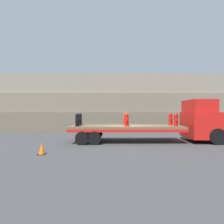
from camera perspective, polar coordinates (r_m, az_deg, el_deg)
ground_plane at (r=13.39m, az=4.60°, el=-9.65°), size 120.00×120.00×0.00m
rock_cliff at (r=21.43m, az=2.62°, el=2.95°), size 60.00×3.30×6.62m
truck_cab at (r=14.90m, az=27.46°, el=-2.57°), size 2.40×2.72×3.16m
flatbed_trailer at (r=13.22m, az=2.08°, el=-5.48°), size 8.33×2.64×1.22m
fire_hydrant_black_near_0 at (r=12.82m, az=-11.26°, el=-2.57°), size 0.36×0.60×0.93m
fire_hydrant_black_far_0 at (r=13.92m, az=-10.40°, el=-2.35°), size 0.36×0.60×0.93m
fire_hydrant_red_near_1 at (r=12.65m, az=4.83°, el=-2.61°), size 0.36×0.60×0.93m
fire_hydrant_red_far_1 at (r=13.77m, az=4.39°, el=-2.37°), size 0.36×0.60×0.93m
fire_hydrant_red_near_2 at (r=13.46m, az=20.13°, el=-2.45°), size 0.36×0.60×0.93m
fire_hydrant_red_far_2 at (r=14.52m, az=18.56°, el=-2.25°), size 0.36×0.60×0.93m
cargo_strap_rear at (r=13.19m, az=4.60°, el=-0.39°), size 0.05×2.75×0.01m
cargo_strap_middle at (r=13.97m, az=19.32°, el=-0.37°), size 0.05×2.75×0.01m
traffic_cone at (r=10.24m, az=-21.96°, el=-11.01°), size 0.42×0.42×0.63m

